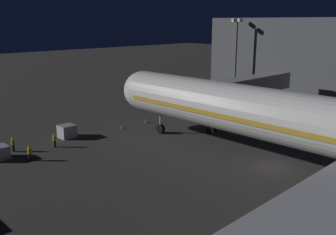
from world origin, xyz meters
name	(u,v)px	position (x,y,z in m)	size (l,w,h in m)	color
ground_plane	(272,167)	(0.00, 0.00, 0.00)	(320.00, 320.00, 0.00)	#383533
jet_bridge	(240,88)	(-11.08, -12.16, 5.32)	(20.44, 3.40, 6.85)	#9E9E99
apron_floodlight_mast	(236,52)	(-25.50, -23.52, 8.83)	(2.90, 0.50, 14.90)	#59595E
baggage_container_near_belt	(67,131)	(9.90, -23.66, 0.81)	(1.89, 1.81, 1.63)	#B7BABF
ground_crew_near_nose_gear	(30,152)	(17.04, -18.87, 0.95)	(0.40, 0.40, 1.73)	black
ground_crew_by_belt_loader	(13,144)	(17.11, -23.00, 0.92)	(0.40, 0.40, 1.68)	black
ground_crew_under_port_wing	(55,140)	(12.93, -21.15, 0.92)	(0.40, 0.40, 1.68)	black
traffic_cone_nose_port	(146,121)	(-2.20, -22.21, 0.28)	(0.36, 0.36, 0.55)	orange
traffic_cone_nose_starboard	(122,126)	(2.20, -22.21, 0.28)	(0.36, 0.36, 0.55)	orange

